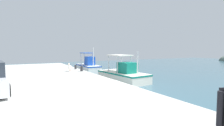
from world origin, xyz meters
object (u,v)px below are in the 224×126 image
pelican (70,67)px  fishing_boat_second (123,75)px  mooring_bollard_nearest (76,67)px  fishing_boat_nearest (88,67)px  mooring_bollard_second (82,69)px

pelican → fishing_boat_second: bearing=49.4°
fishing_boat_second → mooring_bollard_nearest: (-4.91, -2.98, 0.40)m
pelican → mooring_bollard_nearest: (-1.49, 1.02, -0.17)m
pelican → mooring_bollard_nearest: size_ratio=1.99×
fishing_boat_nearest → fishing_boat_second: size_ratio=0.84×
fishing_boat_nearest → pelican: size_ratio=5.10×
fishing_boat_second → mooring_bollard_nearest: 5.76m
fishing_boat_second → fishing_boat_nearest: bearing=-175.2°
mooring_bollard_second → mooring_bollard_nearest: bearing=180.0°
fishing_boat_nearest → pelican: 5.18m
fishing_boat_second → mooring_bollard_nearest: size_ratio=12.06×
pelican → mooring_bollard_nearest: pelican is taller
fishing_boat_second → pelican: size_ratio=6.06×
mooring_bollard_second → fishing_boat_second: bearing=45.7°
mooring_bollard_nearest → pelican: bearing=-34.4°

